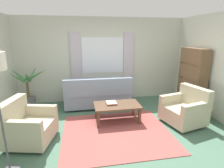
% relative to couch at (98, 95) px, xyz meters
% --- Properties ---
extents(ground_plane, '(6.24, 6.24, 0.00)m').
position_rel_couch_xyz_m(ground_plane, '(0.24, -1.56, -0.37)').
color(ground_plane, '#476B56').
extents(wall_back, '(5.32, 0.12, 2.60)m').
position_rel_couch_xyz_m(wall_back, '(0.24, 0.70, 0.93)').
color(wall_back, beige).
rests_on(wall_back, ground_plane).
extents(window_with_curtains, '(1.98, 0.07, 1.40)m').
position_rel_couch_xyz_m(window_with_curtains, '(0.24, 0.62, 1.08)').
color(window_with_curtains, white).
extents(area_rug, '(2.30, 1.99, 0.01)m').
position_rel_couch_xyz_m(area_rug, '(0.24, -1.56, -0.36)').
color(area_rug, '#9E4C47').
rests_on(area_rug, ground_plane).
extents(couch, '(1.90, 0.82, 0.92)m').
position_rel_couch_xyz_m(couch, '(0.00, 0.00, 0.00)').
color(couch, gray).
rests_on(couch, ground_plane).
extents(armchair_left, '(0.99, 1.00, 0.88)m').
position_rel_couch_xyz_m(armchair_left, '(-1.53, -1.59, -0.01)').
color(armchair_left, '#BCB293').
rests_on(armchair_left, ground_plane).
extents(armchair_right, '(0.99, 1.01, 0.88)m').
position_rel_couch_xyz_m(armchair_right, '(1.94, -1.40, -0.01)').
color(armchair_right, '#BCB293').
rests_on(armchair_right, ground_plane).
extents(coffee_table, '(1.10, 0.64, 0.44)m').
position_rel_couch_xyz_m(coffee_table, '(0.37, -1.02, 0.01)').
color(coffee_table, brown).
rests_on(coffee_table, ground_plane).
extents(book_stack_on_table, '(0.25, 0.29, 0.05)m').
position_rel_couch_xyz_m(book_stack_on_table, '(0.23, -0.94, 0.10)').
color(book_stack_on_table, '#B23833').
rests_on(book_stack_on_table, coffee_table).
extents(potted_plant, '(1.09, 1.06, 1.22)m').
position_rel_couch_xyz_m(potted_plant, '(-1.94, 0.17, 0.13)').
color(potted_plant, '#56565B').
rests_on(potted_plant, ground_plane).
extents(bookshelf, '(0.30, 0.94, 1.72)m').
position_rel_couch_xyz_m(bookshelf, '(2.59, -0.59, 0.43)').
color(bookshelf, brown).
rests_on(bookshelf, ground_plane).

